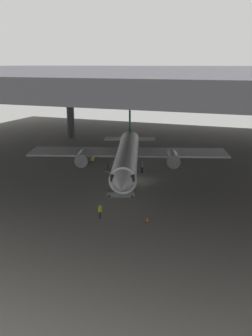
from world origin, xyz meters
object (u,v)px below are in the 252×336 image
Objects in this scene: traffic_cone_orange at (147,220)px; baggage_tug at (91,158)px; airplane_main at (127,155)px; crew_worker_near_nose at (100,211)px; boarding_stairs at (120,190)px; crew_worker_by_stairs at (134,181)px.

baggage_tug is (-17.58, 22.26, 0.23)m from traffic_cone_orange.
airplane_main reaches higher than crew_worker_near_nose.
boarding_stairs reaches higher than traffic_cone_orange.
crew_worker_near_nose is (3.11, -16.64, -2.32)m from airplane_main.
boarding_stairs reaches higher than crew_worker_by_stairs.
airplane_main is 19.40× the size of crew_worker_near_nose.
traffic_cone_orange is at bearing -62.97° from crew_worker_by_stairs.
boarding_stairs is 7.90m from crew_worker_near_nose.
traffic_cone_orange is at bearing -62.13° from airplane_main.
airplane_main is at bearing 100.59° from crew_worker_near_nose.
crew_worker_near_nose is at bearing -61.89° from baggage_tug.
traffic_cone_orange is 0.24× the size of baggage_tug.
baggage_tug is (-12.26, 11.82, -0.46)m from crew_worker_by_stairs.
baggage_tug is at bearing 144.67° from airplane_main.
crew_worker_by_stairs is 11.74m from traffic_cone_orange.
baggage_tug is at bearing 136.04° from crew_worker_by_stairs.
traffic_cone_orange is at bearing -51.69° from baggage_tug.
crew_worker_near_nose is at bearing -169.30° from traffic_cone_orange.
airplane_main is 17.09m from crew_worker_near_nose.
crew_worker_by_stairs is at bearing 81.08° from boarding_stairs.
airplane_main is 18.54× the size of crew_worker_by_stairs.
traffic_cone_orange is 28.37m from baggage_tug.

